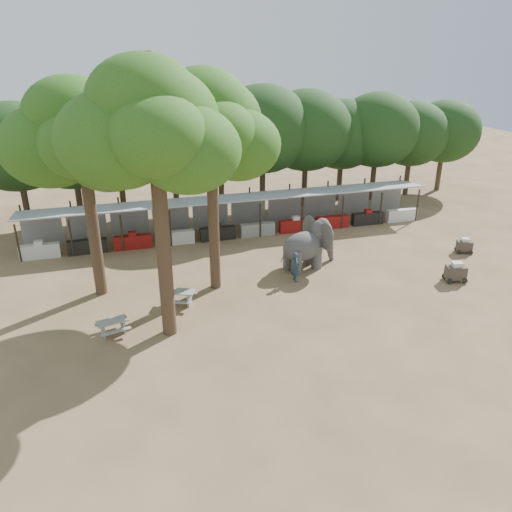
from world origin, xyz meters
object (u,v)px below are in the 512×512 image
object	(u,v)px
handler	(295,267)
elephant	(309,244)
yard_tree_left	(78,137)
cart_front	(456,272)
yard_tree_back	(207,127)
cart_back	(464,246)
picnic_table_far	(180,295)
picnic_table_near	(113,325)
yard_tree_center	(150,128)

from	to	relation	value
handler	elephant	bearing A→B (deg)	-40.32
yard_tree_left	cart_front	xyz separation A→B (m)	(19.12, -4.23, -7.63)
elephant	handler	distance (m)	2.19
yard_tree_back	cart_back	size ratio (longest dim) A/B	9.68
elephant	cart_back	distance (m)	10.35
elephant	picnic_table_far	distance (m)	8.43
yard_tree_back	picnic_table_near	xyz separation A→B (m)	(-5.37, -3.58, -8.09)
picnic_table_near	yard_tree_center	bearing A→B (deg)	-24.01
handler	cart_front	distance (m)	8.93
yard_tree_back	yard_tree_center	bearing A→B (deg)	-126.86
yard_tree_back	yard_tree_left	bearing A→B (deg)	170.54
yard_tree_back	picnic_table_far	distance (m)	8.46
yard_tree_back	elephant	bearing A→B (deg)	8.43
handler	cart_back	distance (m)	11.73
picnic_table_far	cart_front	world-z (taller)	cart_front
yard_tree_center	yard_tree_back	bearing A→B (deg)	53.14
yard_tree_left	picnic_table_far	distance (m)	9.06
picnic_table_far	cart_front	xyz separation A→B (m)	(15.13, -1.61, 0.08)
yard_tree_back	picnic_table_near	size ratio (longest dim) A/B	6.95
elephant	cart_front	xyz separation A→B (m)	(7.14, -4.11, -0.87)
picnic_table_near	cart_front	distance (m)	18.49
yard_tree_center	picnic_table_near	size ratio (longest dim) A/B	7.36
handler	picnic_table_near	bearing A→B (deg)	108.19
picnic_table_near	cart_back	bearing A→B (deg)	-4.20
handler	picnic_table_near	xyz separation A→B (m)	(-9.93, -2.90, -0.40)
picnic_table_near	cart_back	size ratio (longest dim) A/B	1.39
yard_tree_center	picnic_table_far	xyz separation A→B (m)	(0.98, 2.38, -8.72)
yard_tree_left	picnic_table_near	bearing A→B (deg)	-82.12
yard_tree_center	picnic_table_near	xyz separation A→B (m)	(-2.37, 0.42, -8.76)
yard_tree_back	cart_front	bearing A→B (deg)	-13.83
elephant	picnic_table_far	world-z (taller)	elephant
handler	cart_back	world-z (taller)	handler
handler	cart_front	size ratio (longest dim) A/B	1.29
handler	yard_tree_back	bearing A→B (deg)	83.44
yard_tree_center	handler	bearing A→B (deg)	23.72
picnic_table_far	cart_back	size ratio (longest dim) A/B	1.64
yard_tree_left	picnic_table_near	size ratio (longest dim) A/B	6.74
elephant	cart_back	size ratio (longest dim) A/B	3.30
yard_tree_back	handler	bearing A→B (deg)	-8.45
elephant	cart_front	size ratio (longest dim) A/B	2.93
handler	cart_front	world-z (taller)	handler
yard_tree_center	cart_back	size ratio (longest dim) A/B	10.26
yard_tree_center	cart_back	bearing A→B (deg)	12.14
yard_tree_left	yard_tree_back	bearing A→B (deg)	-9.46
handler	cart_back	size ratio (longest dim) A/B	1.45
elephant	handler	bearing A→B (deg)	-147.75
yard_tree_back	cart_front	distance (m)	15.69
elephant	picnic_table_near	world-z (taller)	elephant
yard_tree_back	picnic_table_far	bearing A→B (deg)	-141.28
yard_tree_back	picnic_table_near	distance (m)	10.35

